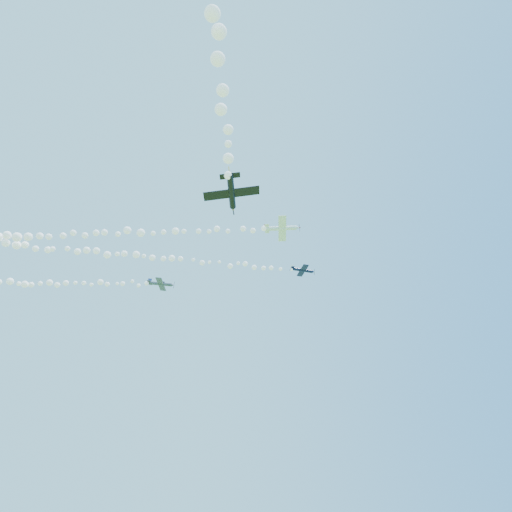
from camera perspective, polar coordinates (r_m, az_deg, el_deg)
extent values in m
cylinder|color=white|center=(89.65, 3.35, 3.71)|extent=(6.54, 1.81, 1.00)
cone|color=white|center=(89.83, 5.58, 3.78)|extent=(0.88, 0.96, 0.87)
cone|color=#A12312|center=(89.86, 5.89, 3.79)|extent=(0.37, 0.35, 0.31)
cube|color=black|center=(89.85, 5.81, 3.79)|extent=(0.12, 0.39, 2.05)
cube|color=white|center=(89.57, 3.52, 3.66)|extent=(3.59, 8.09, 1.09)
cube|color=white|center=(89.64, 1.48, 3.67)|extent=(1.60, 2.93, 0.42)
cube|color=#A12312|center=(90.04, 1.42, 3.95)|extent=(1.04, 0.50, 1.31)
sphere|color=black|center=(89.96, 3.92, 3.92)|extent=(0.96, 1.03, 0.87)
cylinder|color=#0C1237|center=(102.09, 6.12, -1.88)|extent=(5.31, 1.34, 1.10)
cone|color=#0C1237|center=(102.74, 7.64, -2.10)|extent=(0.73, 0.76, 0.74)
cone|color=white|center=(102.84, 7.85, -2.13)|extent=(0.30, 0.27, 0.26)
cube|color=black|center=(102.81, 7.80, -2.13)|extent=(0.16, 0.26, 1.66)
cube|color=#0C1237|center=(102.09, 6.24, -1.95)|extent=(1.60, 6.47, 0.72)
cube|color=#0C1237|center=(101.62, 4.84, -1.66)|extent=(0.84, 2.29, 0.30)
cube|color=white|center=(101.82, 4.82, -1.42)|extent=(0.90, 0.20, 1.10)
sphere|color=black|center=(102.40, 6.53, -1.77)|extent=(0.70, 0.70, 0.72)
cylinder|color=#394354|center=(99.60, -12.68, -3.64)|extent=(5.45, 1.92, 1.25)
cone|color=#394354|center=(98.94, -11.05, -3.82)|extent=(0.83, 0.85, 0.77)
cone|color=navy|center=(98.86, -10.82, -3.84)|extent=(0.34, 0.31, 0.27)
cube|color=black|center=(98.88, -10.88, -3.84)|extent=(0.21, 0.22, 1.70)
cube|color=#394354|center=(99.50, -12.57, -3.71)|extent=(2.57, 6.75, 0.47)
cube|color=#394354|center=(100.22, -14.01, -3.47)|extent=(1.19, 2.43, 0.22)
cube|color=navy|center=(100.44, -13.99, -3.21)|extent=(0.94, 0.29, 1.15)
sphere|color=black|center=(99.56, -12.22, -3.51)|extent=(0.81, 0.78, 0.72)
cylinder|color=black|center=(59.66, -3.30, 8.60)|extent=(1.38, 6.40, 1.36)
cone|color=black|center=(62.12, -3.09, 6.39)|extent=(0.91, 0.86, 0.90)
cone|color=gold|center=(62.47, -3.06, 6.10)|extent=(0.32, 0.36, 0.32)
cube|color=black|center=(62.38, -3.07, 6.17)|extent=(0.42, 0.30, 1.99)
cube|color=black|center=(59.76, -3.27, 8.34)|extent=(7.87, 3.23, 1.46)
cube|color=black|center=(57.73, -3.50, 10.62)|extent=(2.85, 1.47, 0.57)
cube|color=gold|center=(58.09, -3.57, 11.06)|extent=(0.49, 1.12, 1.33)
sphere|color=black|center=(60.58, -3.29, 8.27)|extent=(1.00, 0.98, 0.92)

